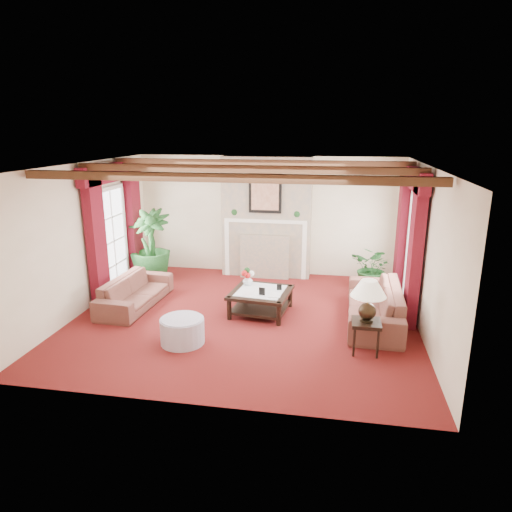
% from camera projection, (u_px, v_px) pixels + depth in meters
% --- Properties ---
extents(floor, '(6.00, 6.00, 0.00)m').
position_uv_depth(floor, '(245.00, 317.00, 8.22)').
color(floor, '#4D0F0D').
rests_on(floor, ground).
extents(ceiling, '(6.00, 6.00, 0.00)m').
position_uv_depth(ceiling, '(244.00, 165.00, 7.49)').
color(ceiling, white).
rests_on(ceiling, floor).
extents(back_wall, '(6.00, 0.02, 2.70)m').
position_uv_depth(back_wall, '(268.00, 216.00, 10.46)').
color(back_wall, beige).
rests_on(back_wall, ground).
extents(left_wall, '(0.02, 5.50, 2.70)m').
position_uv_depth(left_wall, '(84.00, 238.00, 8.35)').
color(left_wall, beige).
rests_on(left_wall, ground).
extents(right_wall, '(0.02, 5.50, 2.70)m').
position_uv_depth(right_wall, '(426.00, 253.00, 7.36)').
color(right_wall, beige).
rests_on(right_wall, ground).
extents(ceiling_beams, '(6.00, 3.00, 0.12)m').
position_uv_depth(ceiling_beams, '(244.00, 169.00, 7.51)').
color(ceiling_beams, '#372311').
rests_on(ceiling_beams, ceiling).
extents(fireplace, '(2.00, 0.52, 2.70)m').
position_uv_depth(fireplace, '(267.00, 156.00, 9.91)').
color(fireplace, '#9C8365').
rests_on(fireplace, ground).
extents(french_door_left, '(0.10, 1.10, 2.16)m').
position_uv_depth(french_door_left, '(108.00, 188.00, 9.09)').
color(french_door_left, white).
rests_on(french_door_left, ground).
extents(french_door_right, '(0.10, 1.10, 2.16)m').
position_uv_depth(french_door_right, '(419.00, 196.00, 8.10)').
color(french_door_right, white).
rests_on(french_door_right, ground).
extents(curtains_left, '(0.20, 2.40, 2.55)m').
position_uv_depth(curtains_left, '(111.00, 167.00, 8.95)').
color(curtains_left, '#540B17').
rests_on(curtains_left, ground).
extents(curtains_right, '(0.20, 2.40, 2.55)m').
position_uv_depth(curtains_right, '(415.00, 172.00, 8.00)').
color(curtains_right, '#540B17').
rests_on(curtains_right, ground).
extents(sofa_left, '(1.98, 0.77, 0.75)m').
position_uv_depth(sofa_left, '(135.00, 287.00, 8.68)').
color(sofa_left, '#3A101D').
rests_on(sofa_left, ground).
extents(sofa_right, '(2.29, 0.79, 0.88)m').
position_uv_depth(sofa_right, '(375.00, 298.00, 7.94)').
color(sofa_right, '#3A101D').
rests_on(sofa_right, ground).
extents(potted_palm, '(0.90, 1.59, 0.89)m').
position_uv_depth(potted_palm, '(151.00, 261.00, 10.13)').
color(potted_palm, black).
rests_on(potted_palm, ground).
extents(small_plant, '(1.75, 1.76, 0.76)m').
position_uv_depth(small_plant, '(373.00, 273.00, 9.49)').
color(small_plant, black).
rests_on(small_plant, ground).
extents(coffee_table, '(1.15, 1.15, 0.43)m').
position_uv_depth(coffee_table, '(261.00, 302.00, 8.37)').
color(coffee_table, black).
rests_on(coffee_table, ground).
extents(side_table, '(0.50, 0.50, 0.50)m').
position_uv_depth(side_table, '(365.00, 337.00, 6.89)').
color(side_table, black).
rests_on(side_table, ground).
extents(ottoman, '(0.70, 0.70, 0.41)m').
position_uv_depth(ottoman, '(182.00, 331.00, 7.20)').
color(ottoman, '#A4A3B8').
rests_on(ottoman, ground).
extents(table_lamp, '(0.52, 0.52, 0.67)m').
position_uv_depth(table_lamp, '(368.00, 300.00, 6.73)').
color(table_lamp, black).
rests_on(table_lamp, side_table).
extents(flower_vase, '(0.33, 0.33, 0.19)m').
position_uv_depth(flower_vase, '(248.00, 280.00, 8.61)').
color(flower_vase, silver).
rests_on(flower_vase, coffee_table).
extents(book, '(0.20, 0.03, 0.28)m').
position_uv_depth(book, '(270.00, 288.00, 8.06)').
color(book, black).
rests_on(book, coffee_table).
extents(photo_frame_a, '(0.11, 0.04, 0.15)m').
position_uv_depth(photo_frame_a, '(262.00, 292.00, 8.07)').
color(photo_frame_a, black).
rests_on(photo_frame_a, coffee_table).
extents(photo_frame_b, '(0.09, 0.03, 0.12)m').
position_uv_depth(photo_frame_b, '(279.00, 287.00, 8.32)').
color(photo_frame_b, black).
rests_on(photo_frame_b, coffee_table).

